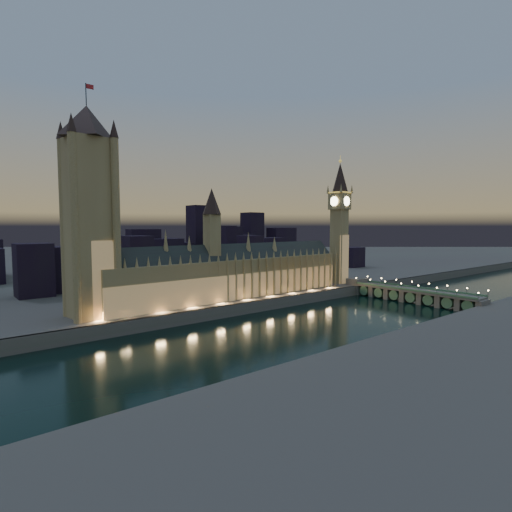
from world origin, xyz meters
TOP-DOWN VIEW (x-y plane):
  - ground_plane at (0.00, 0.00)m, footprint 2000.00×2000.00m
  - north_bank at (0.00, 520.00)m, footprint 2000.00×960.00m
  - embankment_wall at (0.00, 41.00)m, footprint 2000.00×2.50m
  - palace_of_westminster at (-9.59, 61.74)m, footprint 202.00×27.16m
  - victoria_tower at (-110.00, 61.93)m, footprint 31.68×31.68m
  - elizabeth_tower at (108.00, 61.93)m, footprint 18.00×18.00m
  - westminster_bridge at (113.12, -3.46)m, footprint 17.17×113.00m
  - river_boat at (125.48, -44.06)m, footprint 38.82×17.98m
  - city_backdrop at (37.03, 247.85)m, footprint 476.15×215.63m

SIDE VIEW (x-z plane):
  - ground_plane at x=0.00m, z-range 0.00..0.00m
  - river_boat at x=125.48m, z-range -0.69..3.81m
  - north_bank at x=0.00m, z-range 0.00..8.00m
  - embankment_wall at x=0.00m, z-range 0.00..8.00m
  - westminster_bridge at x=113.12m, z-range -1.96..13.94m
  - palace_of_westminster at x=-9.59m, z-range -12.63..65.37m
  - city_backdrop at x=37.03m, z-range -9.30..70.58m
  - elizabeth_tower at x=108.00m, z-range 14.74..129.89m
  - victoria_tower at x=-110.00m, z-range 7.68..138.22m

